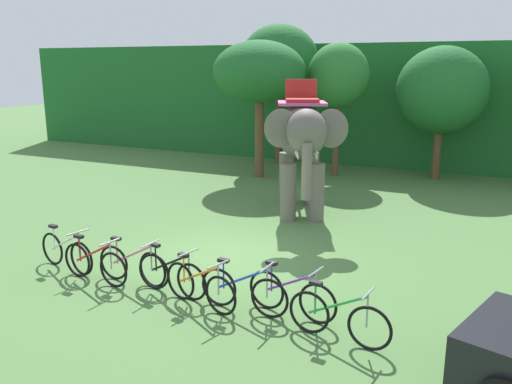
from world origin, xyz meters
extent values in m
plane|color=#4C753D|center=(0.00, 0.00, 0.00)|extent=(80.00, 80.00, 0.00)
cube|color=#1E6028|center=(0.00, 14.92, 2.52)|extent=(36.00, 6.00, 5.04)
cylinder|color=brown|center=(-3.44, 11.08, 1.47)|extent=(0.30, 0.30, 2.93)
ellipsoid|color=#1E6028|center=(-3.44, 11.08, 4.30)|extent=(3.28, 3.28, 3.04)
cylinder|color=brown|center=(-2.96, 8.11, 1.46)|extent=(0.33, 0.33, 2.92)
ellipsoid|color=#1E6028|center=(-2.96, 8.11, 3.93)|extent=(3.40, 3.40, 2.26)
cylinder|color=brown|center=(-0.43, 9.62, 1.35)|extent=(0.25, 0.25, 2.71)
ellipsoid|color=#28702D|center=(-0.43, 9.62, 3.79)|extent=(2.27, 2.27, 2.40)
cylinder|color=brown|center=(3.15, 10.61, 0.93)|extent=(0.30, 0.30, 1.86)
ellipsoid|color=#1E6028|center=(3.15, 10.61, 3.28)|extent=(3.23, 3.23, 3.15)
ellipsoid|color=#665E56|center=(0.19, 4.20, 2.35)|extent=(2.46, 3.22, 1.50)
cylinder|color=#665E56|center=(0.91, 3.54, 0.80)|extent=(0.44, 0.44, 1.60)
cylinder|color=#665E56|center=(0.21, 3.22, 0.80)|extent=(0.44, 0.44, 1.60)
cylinder|color=#665E56|center=(0.18, 5.18, 0.80)|extent=(0.44, 0.44, 1.60)
cylinder|color=#665E56|center=(-0.53, 4.86, 0.80)|extent=(0.44, 0.44, 1.60)
ellipsoid|color=#665E56|center=(1.01, 2.37, 2.60)|extent=(1.36, 1.41, 1.10)
ellipsoid|color=#665E56|center=(1.51, 2.76, 2.65)|extent=(0.83, 0.49, 0.96)
ellipsoid|color=#665E56|center=(0.38, 2.26, 2.65)|extent=(0.83, 0.49, 0.96)
cylinder|color=#665E56|center=(1.19, 1.96, 1.70)|extent=(0.26, 0.26, 1.40)
cone|color=beige|center=(1.37, 2.10, 2.05)|extent=(0.34, 0.56, 0.21)
cone|color=beige|center=(0.97, 1.92, 2.05)|extent=(0.34, 0.56, 0.21)
cube|color=#BF4C8C|center=(0.15, 4.29, 3.13)|extent=(1.74, 1.73, 0.08)
cube|color=#B22323|center=(0.15, 4.29, 3.22)|extent=(1.27, 1.37, 0.10)
cube|color=#B22323|center=(-0.05, 4.75, 3.50)|extent=(0.86, 0.46, 0.56)
cylinder|color=#665E56|center=(-0.39, 5.50, 1.90)|extent=(0.08, 0.08, 0.90)
torus|color=black|center=(-3.10, -2.01, 0.36)|extent=(0.71, 0.18, 0.71)
torus|color=black|center=(-2.11, -2.19, 0.36)|extent=(0.71, 0.18, 0.71)
cylinder|color=silver|center=(-2.63, -2.09, 0.60)|extent=(0.96, 0.22, 0.54)
cylinder|color=silver|center=(-3.00, -2.03, 0.61)|extent=(0.03, 0.03, 0.52)
cube|color=black|center=(-3.00, -2.03, 0.88)|extent=(0.21, 0.13, 0.06)
cylinder|color=#9E9EA3|center=(-2.16, -2.18, 0.64)|extent=(0.03, 0.03, 0.55)
cylinder|color=#9E9EA3|center=(-2.16, -2.18, 0.91)|extent=(0.12, 0.52, 0.03)
torus|color=black|center=(-2.12, -2.29, 0.36)|extent=(0.71, 0.11, 0.71)
torus|color=black|center=(-1.13, -2.38, 0.36)|extent=(0.71, 0.11, 0.71)
cylinder|color=red|center=(-1.65, -2.34, 0.60)|extent=(0.97, 0.13, 0.54)
cylinder|color=red|center=(-2.02, -2.30, 0.61)|extent=(0.03, 0.03, 0.52)
cube|color=black|center=(-2.02, -2.30, 0.88)|extent=(0.21, 0.12, 0.06)
cylinder|color=#9E9EA3|center=(-1.18, -2.38, 0.64)|extent=(0.03, 0.03, 0.55)
cylinder|color=#9E9EA3|center=(-1.18, -2.38, 0.91)|extent=(0.08, 0.52, 0.03)
torus|color=black|center=(-1.37, -2.08, 0.36)|extent=(0.71, 0.08, 0.71)
torus|color=black|center=(-0.37, -2.12, 0.36)|extent=(0.71, 0.08, 0.71)
cylinder|color=pink|center=(-0.89, -2.10, 0.60)|extent=(0.97, 0.08, 0.54)
cylinder|color=pink|center=(-1.27, -2.09, 0.61)|extent=(0.03, 0.03, 0.52)
cube|color=black|center=(-1.27, -2.09, 0.88)|extent=(0.20, 0.11, 0.06)
cylinder|color=#9E9EA3|center=(-0.42, -2.12, 0.64)|extent=(0.03, 0.03, 0.55)
cylinder|color=#9E9EA3|center=(-0.42, -2.12, 0.91)|extent=(0.05, 0.52, 0.03)
torus|color=black|center=(-0.45, -2.06, 0.36)|extent=(0.71, 0.17, 0.71)
torus|color=black|center=(0.54, -2.23, 0.36)|extent=(0.71, 0.17, 0.71)
cylinder|color=black|center=(0.02, -2.14, 0.60)|extent=(0.96, 0.21, 0.54)
cylinder|color=black|center=(-0.35, -2.07, 0.61)|extent=(0.03, 0.03, 0.52)
cube|color=black|center=(-0.35, -2.07, 0.88)|extent=(0.21, 0.13, 0.06)
cylinder|color=#9E9EA3|center=(0.49, -2.22, 0.64)|extent=(0.03, 0.03, 0.55)
cylinder|color=#9E9EA3|center=(0.49, -2.22, 0.91)|extent=(0.12, 0.52, 0.03)
torus|color=black|center=(0.33, -2.27, 0.36)|extent=(0.70, 0.22, 0.71)
torus|color=black|center=(1.30, -2.51, 0.36)|extent=(0.70, 0.22, 0.71)
cylinder|color=orange|center=(0.79, -2.39, 0.60)|extent=(0.95, 0.27, 0.54)
cylinder|color=orange|center=(0.43, -2.30, 0.61)|extent=(0.03, 0.03, 0.52)
cube|color=black|center=(0.43, -2.30, 0.88)|extent=(0.22, 0.14, 0.06)
cylinder|color=#9E9EA3|center=(1.26, -2.50, 0.64)|extent=(0.03, 0.03, 0.55)
cylinder|color=#9E9EA3|center=(1.26, -2.50, 0.91)|extent=(0.15, 0.51, 0.03)
torus|color=black|center=(1.10, -2.21, 0.36)|extent=(0.71, 0.08, 0.71)
torus|color=black|center=(2.10, -2.25, 0.36)|extent=(0.71, 0.08, 0.71)
cylinder|color=blue|center=(1.58, -2.23, 0.60)|extent=(0.97, 0.08, 0.54)
cylinder|color=blue|center=(1.20, -2.22, 0.61)|extent=(0.03, 0.03, 0.52)
cube|color=black|center=(1.20, -2.22, 0.88)|extent=(0.20, 0.11, 0.06)
cylinder|color=#9E9EA3|center=(2.05, -2.25, 0.64)|extent=(0.03, 0.03, 0.55)
cylinder|color=#9E9EA3|center=(2.05, -2.25, 0.91)|extent=(0.05, 0.52, 0.03)
torus|color=black|center=(1.91, -1.95, 0.36)|extent=(0.71, 0.15, 0.71)
torus|color=black|center=(2.90, -2.09, 0.36)|extent=(0.71, 0.15, 0.71)
cylinder|color=purple|center=(2.38, -2.02, 0.60)|extent=(0.97, 0.18, 0.54)
cylinder|color=purple|center=(2.01, -1.96, 0.61)|extent=(0.03, 0.03, 0.52)
cube|color=black|center=(2.01, -1.96, 0.88)|extent=(0.21, 0.13, 0.06)
cylinder|color=#9E9EA3|center=(2.85, -2.08, 0.64)|extent=(0.03, 0.03, 0.55)
cylinder|color=#9E9EA3|center=(2.85, -2.08, 0.91)|extent=(0.11, 0.52, 0.03)
torus|color=black|center=(2.88, -2.44, 0.36)|extent=(0.71, 0.13, 0.71)
torus|color=black|center=(3.87, -2.55, 0.36)|extent=(0.71, 0.13, 0.71)
cylinder|color=green|center=(3.35, -2.50, 0.60)|extent=(0.97, 0.15, 0.54)
cylinder|color=green|center=(2.98, -2.45, 0.61)|extent=(0.03, 0.03, 0.52)
cube|color=black|center=(2.98, -2.45, 0.88)|extent=(0.21, 0.12, 0.06)
cylinder|color=#9E9EA3|center=(3.82, -2.55, 0.64)|extent=(0.03, 0.03, 0.55)
cylinder|color=#9E9EA3|center=(3.82, -2.55, 0.91)|extent=(0.09, 0.52, 0.03)
camera|label=1|loc=(5.43, -9.75, 4.20)|focal=36.98mm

